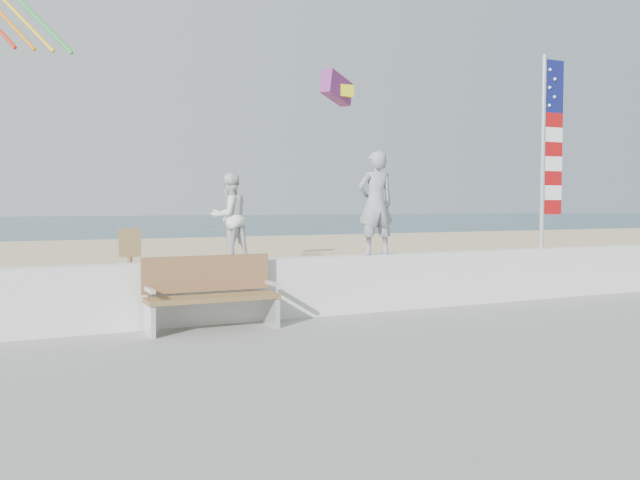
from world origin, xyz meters
The scene contains 10 objects.
ground centered at (0.00, 0.00, 0.00)m, with size 220.00×220.00×0.00m, color #284351.
sand centered at (0.00, 9.00, 0.04)m, with size 90.00×40.00×0.08m, color #C6B484.
boardwalk centered at (0.00, -4.00, 0.13)m, with size 50.00×12.40×0.10m, color gray.
seawall centered at (0.00, 2.00, 0.63)m, with size 30.00×0.35×0.90m, color silver.
adult centered at (1.28, 2.00, 1.91)m, with size 0.60×0.40×1.65m, color gray.
child centered at (-1.16, 2.00, 1.71)m, with size 0.61×0.47×1.25m, color silver.
bench centered at (-1.58, 1.55, 0.69)m, with size 1.80×0.57×1.00m.
flag centered at (4.91, 2.00, 2.99)m, with size 0.50×0.08×3.50m.
parafoil_kite centered at (1.58, 3.92, 4.04)m, with size 0.84×0.66×0.59m.
sign centered at (-2.45, 2.71, 0.94)m, with size 0.32×0.07×1.46m.
Camera 1 is at (-4.19, -7.37, 1.88)m, focal length 38.00 mm.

